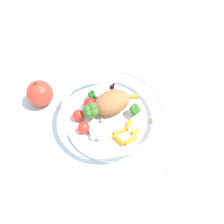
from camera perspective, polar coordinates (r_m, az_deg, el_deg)
The scene contains 4 objects.
ground_plane at distance 0.61m, azimuth 0.86°, elevation -1.50°, with size 2.40×2.40×0.00m, color silver.
food_container at distance 0.59m, azimuth -0.46°, elevation 0.52°, with size 0.26×0.26×0.07m.
loose_apple at distance 0.65m, azimuth -17.46°, elevation 4.47°, with size 0.07×0.07×0.08m.
folded_napkin at distance 0.58m, azimuth 19.90°, elevation -13.73°, with size 0.13×0.12×0.01m, color white.
Camera 1 is at (-0.21, -0.25, 0.52)m, focal length 36.74 mm.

